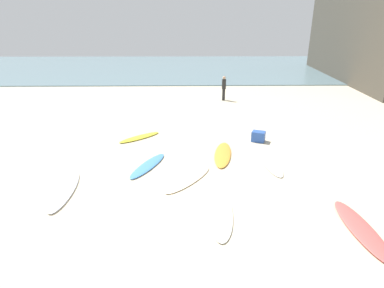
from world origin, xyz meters
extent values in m
plane|color=beige|center=(0.00, 0.00, 0.00)|extent=(120.00, 120.00, 0.00)
cube|color=slate|center=(0.00, 39.94, 0.04)|extent=(120.00, 40.00, 0.08)
ellipsoid|color=gold|center=(1.17, 3.68, 0.04)|extent=(1.03, 2.62, 0.09)
ellipsoid|color=#4A8FE5|center=(-1.50, 2.73, 0.04)|extent=(1.30, 2.26, 0.08)
ellipsoid|color=#F6DEBF|center=(-0.13, 1.69, 0.03)|extent=(1.75, 2.15, 0.06)
ellipsoid|color=#D5554F|center=(3.78, -0.93, 0.04)|extent=(0.65, 2.40, 0.08)
ellipsoid|color=silver|center=(0.66, -0.26, 0.03)|extent=(0.79, 2.29, 0.06)
ellipsoid|color=silver|center=(-3.69, 1.04, 0.04)|extent=(0.77, 2.50, 0.09)
ellipsoid|color=silver|center=(2.71, 2.83, 0.03)|extent=(0.58, 2.25, 0.06)
ellipsoid|color=yellow|center=(-2.21, 5.73, 0.04)|extent=(1.82, 1.79, 0.08)
cylinder|color=black|center=(2.39, 13.68, 0.39)|extent=(0.14, 0.14, 0.78)
cylinder|color=black|center=(2.47, 13.87, 0.39)|extent=(0.14, 0.14, 0.78)
cylinder|color=black|center=(2.43, 13.78, 1.11)|extent=(0.37, 0.37, 0.65)
sphere|color=tan|center=(2.43, 13.78, 1.54)|extent=(0.21, 0.21, 0.21)
cube|color=#2D56B2|center=(2.85, 5.21, 0.21)|extent=(0.66, 0.61, 0.43)
camera|label=1|loc=(-0.21, -6.55, 4.19)|focal=27.73mm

